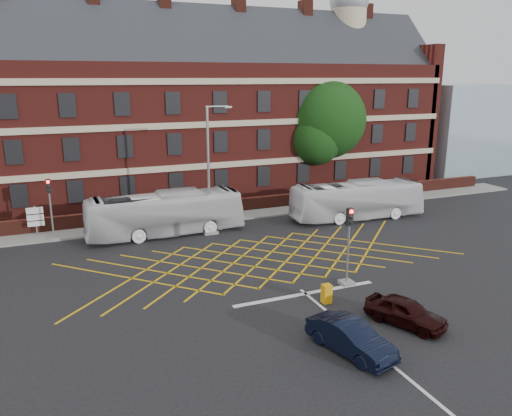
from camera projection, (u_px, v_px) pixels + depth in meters
name	position (u px, v px, depth m)	size (l,w,h in m)	color
ground	(277.00, 270.00, 28.91)	(120.00, 120.00, 0.00)	black
victorian_building	(182.00, 110.00, 46.65)	(51.00, 12.17, 20.40)	maroon
boundary_wall	(210.00, 208.00, 40.38)	(56.00, 0.50, 1.10)	#4C1C14
far_pavement	(214.00, 217.00, 39.62)	(60.00, 3.00, 0.12)	slate
glass_block	(464.00, 128.00, 58.95)	(14.00, 10.00, 10.00)	#99B2BF
box_junction_hatching	(264.00, 259.00, 30.69)	(11.50, 0.12, 0.02)	#CC990C
stop_line	(306.00, 294.00, 25.78)	(8.00, 0.30, 0.02)	silver
centre_line	(382.00, 357.00, 19.97)	(0.15, 14.00, 0.02)	silver
bus_left	(165.00, 214.00, 35.08)	(2.58, 11.04, 3.08)	silver
bus_right	(357.00, 200.00, 39.10)	(2.50, 10.68, 2.97)	silver
car_navy	(351.00, 337.00, 20.17)	(1.39, 3.99, 1.31)	black
car_maroon	(406.00, 312.00, 22.45)	(1.48, 3.69, 1.26)	black
deciduous_tree	(326.00, 125.00, 47.04)	(7.62, 7.40, 10.65)	black
traffic_light_near	(348.00, 254.00, 26.48)	(0.70, 0.70, 4.27)	slate
traffic_light_far	(52.00, 216.00, 33.75)	(0.70, 0.70, 4.27)	slate
street_lamp	(210.00, 191.00, 35.03)	(2.25, 1.00, 8.97)	slate
direction_signs	(35.00, 218.00, 34.63)	(1.10, 0.16, 2.20)	gray
utility_cabinet	(327.00, 294.00, 24.67)	(0.44, 0.42, 0.95)	orange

